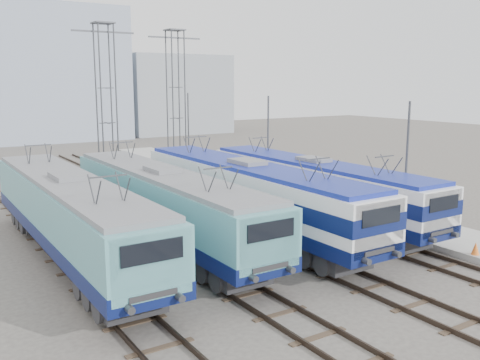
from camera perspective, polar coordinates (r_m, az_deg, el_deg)
name	(u,v)px	position (r m, az deg, el deg)	size (l,w,h in m)	color
ground	(295,283)	(21.86, 5.90, -10.90)	(160.00, 160.00, 0.00)	#514C47
platform	(344,208)	(34.03, 11.03, -2.99)	(4.00, 70.00, 0.30)	#9E9E99
locomotive_far_left	(71,212)	(24.68, -17.60, -3.28)	(2.91, 18.41, 3.46)	#0B1548
locomotive_center_left	(165,201)	(26.14, -8.03, -2.25)	(2.84, 17.96, 3.38)	#0B1548
locomotive_center_right	(249,191)	(27.74, 0.96, -1.18)	(2.92, 18.44, 3.47)	#0B1548
locomotive_far_right	(315,185)	(30.47, 7.99, -0.48)	(2.74, 17.32, 3.26)	#0B1548
catenary_tower_west	(106,100)	(40.00, -14.07, 8.27)	(4.50, 1.20, 12.00)	#3F4247
catenary_tower_east	(176,98)	(44.31, -6.84, 8.68)	(4.50, 1.20, 12.00)	#3F4247
mast_front	(406,171)	(28.21, 17.29, 0.91)	(0.12, 0.12, 7.00)	#3F4247
mast_mid	(268,147)	(37.00, 3.00, 3.53)	(0.12, 0.12, 7.00)	#3F4247
mast_rear	(188,133)	(47.23, -5.52, 4.99)	(0.12, 0.12, 7.00)	#3F4247
safety_cone	(476,248)	(26.32, 23.83, -6.67)	(0.36, 0.36, 0.59)	orange
building_center	(38,74)	(79.68, -20.75, 10.53)	(22.00, 14.00, 18.00)	#919FB5
building_east	(171,94)	(86.15, -7.36, 9.05)	(16.00, 12.00, 12.00)	gray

